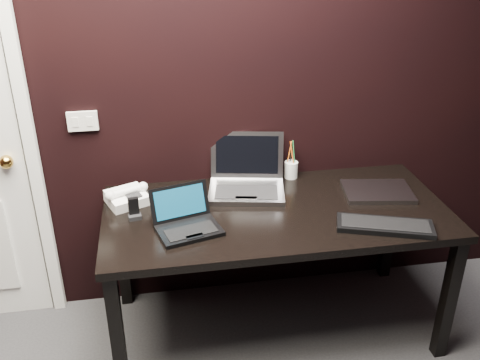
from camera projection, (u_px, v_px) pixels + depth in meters
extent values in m
plane|color=black|center=(204.00, 80.00, 2.71)|extent=(4.00, 0.00, 4.00)
cube|color=white|center=(30.00, 143.00, 2.67)|extent=(0.06, 0.05, 2.11)
sphere|color=gold|center=(6.00, 162.00, 2.65)|extent=(0.07, 0.07, 0.07)
cube|color=silver|center=(83.00, 121.00, 2.68)|extent=(0.15, 0.02, 0.10)
cube|color=silver|center=(75.00, 122.00, 2.67)|extent=(0.03, 0.01, 0.05)
cube|color=silver|center=(90.00, 121.00, 2.68)|extent=(0.03, 0.01, 0.05)
cube|color=black|center=(276.00, 213.00, 2.66)|extent=(1.70, 0.80, 0.04)
cube|color=black|center=(118.00, 338.00, 2.39)|extent=(0.06, 0.06, 0.70)
cube|color=black|center=(448.00, 299.00, 2.63)|extent=(0.06, 0.06, 0.70)
cube|color=black|center=(122.00, 251.00, 3.01)|extent=(0.06, 0.06, 0.70)
cube|color=black|center=(389.00, 226.00, 3.25)|extent=(0.06, 0.06, 0.70)
cube|color=black|center=(189.00, 231.00, 2.45)|extent=(0.32, 0.26, 0.02)
cube|color=black|center=(191.00, 231.00, 2.42)|extent=(0.25, 0.16, 0.00)
cube|color=black|center=(195.00, 236.00, 2.38)|extent=(0.08, 0.05, 0.00)
cube|color=black|center=(180.00, 202.00, 2.51)|extent=(0.29, 0.13, 0.16)
cube|color=#0A3751|center=(180.00, 202.00, 2.50)|extent=(0.24, 0.11, 0.13)
cube|color=#949499|center=(246.00, 191.00, 2.79)|extent=(0.44, 0.35, 0.03)
cube|color=black|center=(246.00, 192.00, 2.75)|extent=(0.34, 0.21, 0.00)
cube|color=#949499|center=(246.00, 199.00, 2.69)|extent=(0.12, 0.07, 0.00)
cube|color=#A3A4A9|center=(247.00, 155.00, 2.88)|extent=(0.40, 0.15, 0.24)
cube|color=black|center=(247.00, 155.00, 2.88)|extent=(0.34, 0.12, 0.20)
cube|color=black|center=(385.00, 226.00, 2.48)|extent=(0.47, 0.28, 0.03)
cube|color=black|center=(385.00, 223.00, 2.47)|extent=(0.42, 0.24, 0.00)
cube|color=#95969A|center=(377.00, 192.00, 2.79)|extent=(0.38, 0.30, 0.02)
cube|color=white|center=(127.00, 199.00, 2.68)|extent=(0.24, 0.23, 0.08)
cylinder|color=white|center=(127.00, 191.00, 2.65)|extent=(0.17, 0.10, 0.04)
sphere|color=white|center=(110.00, 196.00, 2.61)|extent=(0.07, 0.07, 0.05)
sphere|color=white|center=(143.00, 187.00, 2.70)|extent=(0.07, 0.07, 0.05)
cube|color=black|center=(134.00, 195.00, 2.64)|extent=(0.09, 0.08, 0.01)
cube|color=black|center=(134.00, 208.00, 2.55)|extent=(0.05, 0.03, 0.10)
cube|color=black|center=(135.00, 217.00, 2.56)|extent=(0.07, 0.05, 0.02)
cylinder|color=white|center=(291.00, 170.00, 2.95)|extent=(0.10, 0.10, 0.09)
cylinder|color=orange|center=(289.00, 153.00, 2.91)|extent=(0.03, 0.02, 0.14)
cylinder|color=#227E3D|center=(294.00, 153.00, 2.91)|extent=(0.02, 0.02, 0.14)
cylinder|color=black|center=(291.00, 152.00, 2.92)|extent=(0.01, 0.01, 0.14)
cylinder|color=#D85414|center=(292.00, 154.00, 2.90)|extent=(0.03, 0.03, 0.14)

